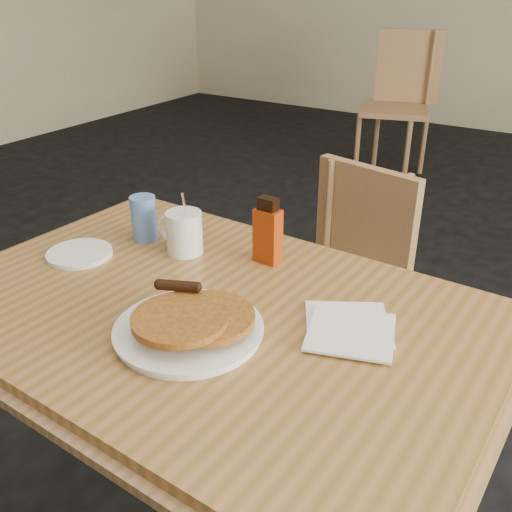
# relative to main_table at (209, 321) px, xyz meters

# --- Properties ---
(main_table) EXTENTS (1.28, 0.89, 0.75)m
(main_table) POSITION_rel_main_table_xyz_m (0.00, 0.00, 0.00)
(main_table) COLOR #9F6638
(main_table) RESTS_ON floor
(chair_main_far) EXTENTS (0.45, 0.46, 0.84)m
(chair_main_far) POSITION_rel_main_table_xyz_m (0.02, 0.75, -0.21)
(chair_main_far) COLOR #A7754E
(chair_main_far) RESTS_ON floor
(chair_wall_extra) EXTENTS (0.58, 0.59, 1.02)m
(chair_wall_extra) POSITION_rel_main_table_xyz_m (-0.73, 3.30, -0.10)
(chair_wall_extra) COLOR #A7754E
(chair_wall_extra) RESTS_ON floor
(pancake_plate) EXTENTS (0.30, 0.30, 0.09)m
(pancake_plate) POSITION_rel_main_table_xyz_m (0.04, -0.11, 0.07)
(pancake_plate) COLOR white
(pancake_plate) RESTS_ON main_table
(coffee_mug) EXTENTS (0.13, 0.09, 0.17)m
(coffee_mug) POSITION_rel_main_table_xyz_m (-0.21, 0.18, 0.10)
(coffee_mug) COLOR white
(coffee_mug) RESTS_ON main_table
(syrup_bottle) EXTENTS (0.06, 0.04, 0.17)m
(syrup_bottle) POSITION_rel_main_table_xyz_m (0.00, 0.25, 0.12)
(syrup_bottle) COLOR maroon
(syrup_bottle) RESTS_ON main_table
(napkin_stack) EXTENTS (0.24, 0.25, 0.01)m
(napkin_stack) POSITION_rel_main_table_xyz_m (0.30, 0.07, 0.05)
(napkin_stack) COLOR white
(napkin_stack) RESTS_ON main_table
(blue_tumbler) EXTENTS (0.09, 0.09, 0.12)m
(blue_tumbler) POSITION_rel_main_table_xyz_m (-0.34, 0.18, 0.10)
(blue_tumbler) COLOR #527EC1
(blue_tumbler) RESTS_ON main_table
(side_saucer) EXTENTS (0.18, 0.18, 0.01)m
(side_saucer) POSITION_rel_main_table_xyz_m (-0.41, 0.02, 0.05)
(side_saucer) COLOR white
(side_saucer) RESTS_ON main_table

